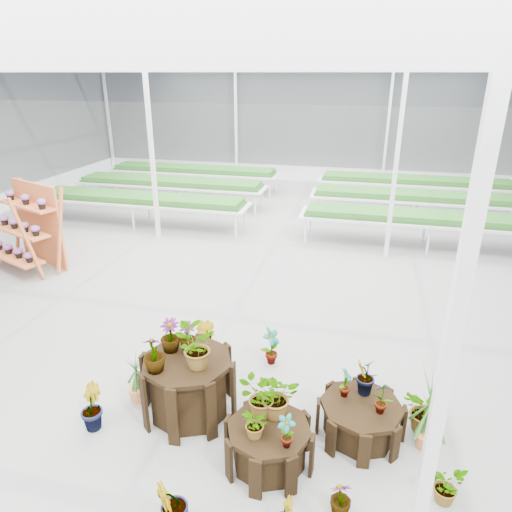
% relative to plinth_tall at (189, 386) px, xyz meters
% --- Properties ---
extents(ground_plane, '(24.00, 24.00, 0.00)m').
position_rel_plinth_tall_xyz_m(ground_plane, '(-0.36, 2.27, -0.41)').
color(ground_plane, gray).
rests_on(ground_plane, ground).
extents(greenhouse_shell, '(18.00, 24.00, 4.50)m').
position_rel_plinth_tall_xyz_m(greenhouse_shell, '(-0.36, 2.27, 1.84)').
color(greenhouse_shell, white).
rests_on(greenhouse_shell, ground).
extents(steel_frame, '(18.00, 24.00, 4.50)m').
position_rel_plinth_tall_xyz_m(steel_frame, '(-0.36, 2.27, 1.84)').
color(steel_frame, silver).
rests_on(steel_frame, ground).
extents(nursery_benches, '(16.00, 7.00, 0.84)m').
position_rel_plinth_tall_xyz_m(nursery_benches, '(-0.36, 9.47, 0.01)').
color(nursery_benches, silver).
rests_on(nursery_benches, ground).
extents(plinth_tall, '(1.27, 1.27, 0.82)m').
position_rel_plinth_tall_xyz_m(plinth_tall, '(0.00, 0.00, 0.00)').
color(plinth_tall, black).
rests_on(plinth_tall, ground).
extents(plinth_mid, '(1.06, 1.06, 0.52)m').
position_rel_plinth_tall_xyz_m(plinth_mid, '(1.20, -0.60, -0.15)').
color(plinth_mid, black).
rests_on(plinth_mid, ground).
extents(plinth_low, '(1.15, 1.15, 0.47)m').
position_rel_plinth_tall_xyz_m(plinth_low, '(2.20, 0.10, -0.18)').
color(plinth_low, black).
rests_on(plinth_low, ground).
extents(shelf_rack, '(2.05, 1.57, 1.93)m').
position_rel_plinth_tall_xyz_m(shelf_rack, '(-5.36, 3.64, 0.55)').
color(shelf_rack, '#C15F30').
rests_on(shelf_rack, ground).
extents(nursery_plants, '(4.63, 3.33, 1.37)m').
position_rel_plinth_tall_xyz_m(nursery_plants, '(1.20, -0.06, 0.16)').
color(nursery_plants, '#275E1F').
rests_on(nursery_plants, ground).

